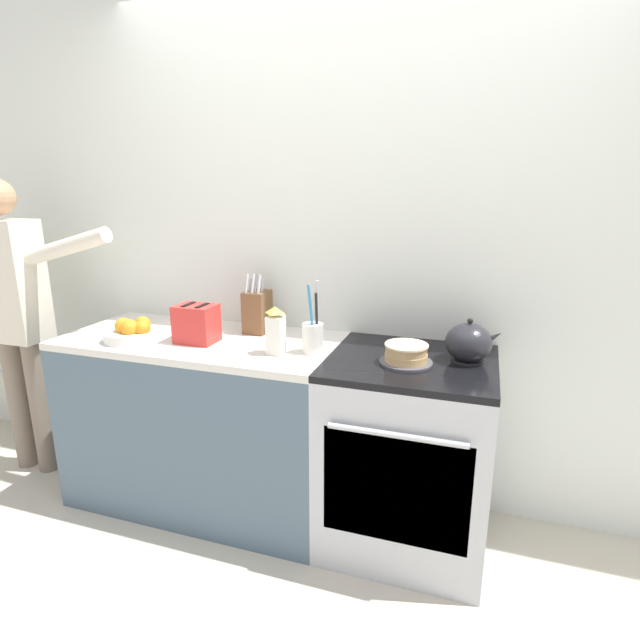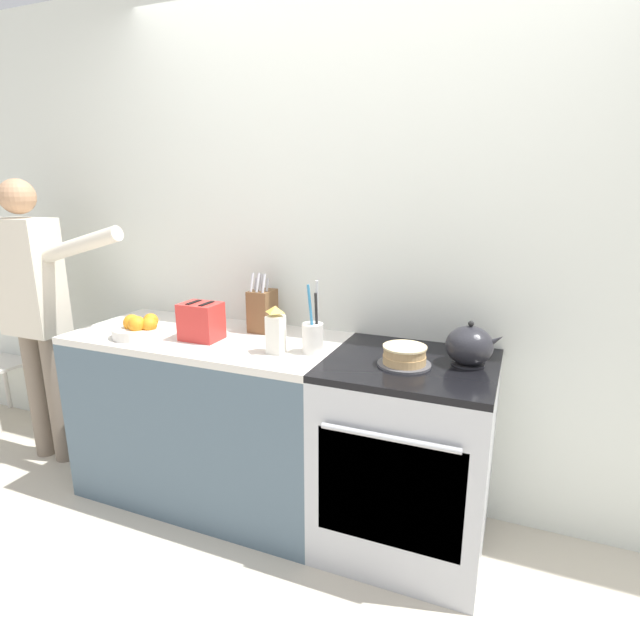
# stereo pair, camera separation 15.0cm
# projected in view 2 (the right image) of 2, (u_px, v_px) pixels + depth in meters

# --- Properties ---
(ground_plane) EXTENTS (16.00, 16.00, 0.00)m
(ground_plane) POSITION_uv_depth(u_px,v_px,m) (308.00, 566.00, 2.18)
(ground_plane) COLOR beige
(wall_back) EXTENTS (8.00, 0.04, 2.60)m
(wall_back) POSITION_uv_depth(u_px,v_px,m) (361.00, 251.00, 2.44)
(wall_back) COLOR silver
(wall_back) RESTS_ON ground_plane
(counter_cabinet) EXTENTS (1.36, 0.65, 0.89)m
(counter_cabinet) POSITION_uv_depth(u_px,v_px,m) (211.00, 416.00, 2.61)
(counter_cabinet) COLOR #4C6070
(counter_cabinet) RESTS_ON ground_plane
(stove_range) EXTENTS (0.71, 0.68, 0.89)m
(stove_range) POSITION_uv_depth(u_px,v_px,m) (406.00, 455.00, 2.23)
(stove_range) COLOR #B7BABF
(stove_range) RESTS_ON ground_plane
(layer_cake) EXTENTS (0.22, 0.22, 0.08)m
(layer_cake) POSITION_uv_depth(u_px,v_px,m) (404.00, 356.00, 2.06)
(layer_cake) COLOR #4C4C51
(layer_cake) RESTS_ON stove_range
(tea_kettle) EXTENTS (0.24, 0.19, 0.19)m
(tea_kettle) POSITION_uv_depth(u_px,v_px,m) (470.00, 346.00, 2.06)
(tea_kettle) COLOR #232328
(tea_kettle) RESTS_ON stove_range
(knife_block) EXTENTS (0.11, 0.14, 0.31)m
(knife_block) POSITION_uv_depth(u_px,v_px,m) (262.00, 310.00, 2.54)
(knife_block) COLOR brown
(knife_block) RESTS_ON counter_cabinet
(utensil_crock) EXTENTS (0.09, 0.09, 0.33)m
(utensil_crock) POSITION_uv_depth(u_px,v_px,m) (313.00, 336.00, 2.21)
(utensil_crock) COLOR silver
(utensil_crock) RESTS_ON counter_cabinet
(fruit_bowl) EXTENTS (0.24, 0.24, 0.11)m
(fruit_bowl) POSITION_uv_depth(u_px,v_px,m) (139.00, 328.00, 2.46)
(fruit_bowl) COLOR silver
(fruit_bowl) RESTS_ON counter_cabinet
(toaster) EXTENTS (0.20, 0.14, 0.18)m
(toaster) POSITION_uv_depth(u_px,v_px,m) (201.00, 321.00, 2.40)
(toaster) COLOR red
(toaster) RESTS_ON counter_cabinet
(milk_carton) EXTENTS (0.07, 0.07, 0.22)m
(milk_carton) POSITION_uv_depth(u_px,v_px,m) (276.00, 331.00, 2.20)
(milk_carton) COLOR white
(milk_carton) RESTS_ON counter_cabinet
(person_baker) EXTENTS (0.93, 0.20, 1.65)m
(person_baker) POSITION_uv_depth(u_px,v_px,m) (34.00, 300.00, 2.82)
(person_baker) COLOR #7A6B5B
(person_baker) RESTS_ON ground_plane
(dining_chair) EXTENTS (0.40, 0.40, 0.83)m
(dining_chair) POSITION_uv_depth(u_px,v_px,m) (6.00, 352.00, 3.51)
(dining_chair) COLOR silver
(dining_chair) RESTS_ON ground_plane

